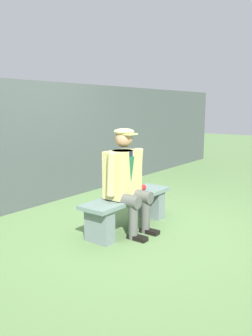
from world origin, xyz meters
TOP-DOWN VIEW (x-y plane):
  - ground_plane at (0.00, 0.00)m, footprint 30.00×30.00m
  - bench at (0.00, 0.00)m, footprint 1.42×0.38m
  - seated_man at (0.11, 0.05)m, footprint 0.63×0.56m
  - rolled_magazine at (-0.23, -0.01)m, footprint 0.25×0.07m
  - stadium_wall at (0.00, -1.82)m, footprint 12.00×0.24m

SIDE VIEW (x-z plane):
  - ground_plane at x=0.00m, z-range 0.00..0.00m
  - bench at x=0.00m, z-range 0.06..0.49m
  - rolled_magazine at x=-0.23m, z-range 0.43..0.50m
  - seated_man at x=0.11m, z-range 0.06..1.31m
  - stadium_wall at x=0.00m, z-range 0.00..1.88m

